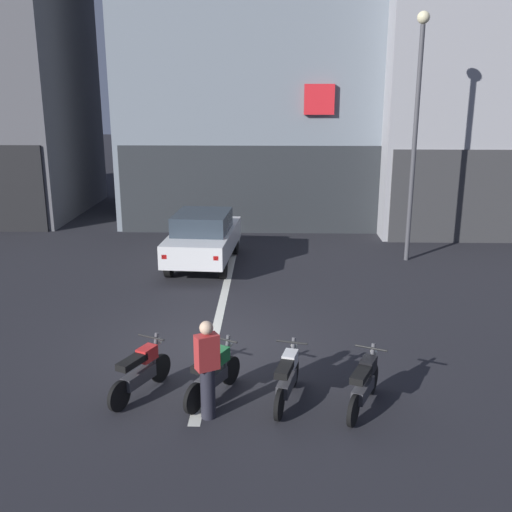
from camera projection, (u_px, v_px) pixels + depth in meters
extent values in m
plane|color=#232328|center=(212.00, 347.00, 12.22)|extent=(120.00, 120.00, 0.00)
cube|color=silver|center=(231.00, 264.00, 17.99)|extent=(0.20, 18.00, 0.01)
cube|color=#292C30|center=(262.00, 190.00, 21.53)|extent=(10.40, 0.10, 3.20)
cube|color=red|center=(319.00, 99.00, 20.55)|extent=(1.06, 0.16, 1.04)
cylinder|color=black|center=(188.00, 243.00, 19.20)|extent=(0.22, 0.65, 0.64)
cylinder|color=black|center=(235.00, 244.00, 19.06)|extent=(0.22, 0.65, 0.64)
cylinder|color=black|center=(169.00, 266.00, 16.71)|extent=(0.22, 0.65, 0.64)
cylinder|color=black|center=(223.00, 268.00, 16.57)|extent=(0.22, 0.65, 0.64)
cube|color=silver|center=(204.00, 241.00, 17.77)|extent=(2.04, 4.21, 0.66)
cube|color=#2D3842|center=(202.00, 222.00, 17.46)|extent=(1.68, 2.07, 0.56)
cube|color=red|center=(164.00, 257.00, 15.89)|extent=(0.14, 0.07, 0.12)
cube|color=red|center=(216.00, 258.00, 15.76)|extent=(0.14, 0.07, 0.12)
cylinder|color=#47474C|center=(414.00, 148.00, 17.53)|extent=(0.14, 0.14, 6.91)
sphere|color=beige|center=(424.00, 17.00, 16.55)|extent=(0.36, 0.36, 0.36)
cylinder|color=black|center=(161.00, 368.00, 10.72)|extent=(0.29, 0.50, 0.52)
cylinder|color=black|center=(119.00, 396.00, 9.73)|extent=(0.29, 0.50, 0.52)
cube|color=#38383D|center=(139.00, 377.00, 10.15)|extent=(0.50, 0.75, 0.22)
cube|color=black|center=(132.00, 362.00, 9.92)|extent=(0.46, 0.64, 0.12)
cube|color=red|center=(147.00, 354.00, 10.28)|extent=(0.35, 0.42, 0.24)
cylinder|color=#4C4C51|center=(155.00, 352.00, 10.49)|extent=(0.17, 0.24, 0.70)
cylinder|color=black|center=(151.00, 337.00, 10.33)|extent=(0.51, 0.27, 0.04)
sphere|color=silver|center=(159.00, 341.00, 10.55)|extent=(0.12, 0.12, 0.12)
cylinder|color=black|center=(231.00, 370.00, 10.63)|extent=(0.30, 0.49, 0.52)
cylinder|color=black|center=(194.00, 398.00, 9.66)|extent=(0.30, 0.49, 0.52)
cube|color=#38383D|center=(212.00, 379.00, 10.07)|extent=(0.52, 0.74, 0.22)
cube|color=black|center=(206.00, 364.00, 9.84)|extent=(0.47, 0.63, 0.12)
cube|color=#1E7238|center=(219.00, 356.00, 10.20)|extent=(0.36, 0.42, 0.24)
cylinder|color=#4C4C51|center=(226.00, 355.00, 10.40)|extent=(0.17, 0.24, 0.70)
cylinder|color=black|center=(223.00, 339.00, 10.24)|extent=(0.50, 0.29, 0.04)
sphere|color=silver|center=(230.00, 343.00, 10.46)|extent=(0.12, 0.12, 0.12)
cylinder|color=black|center=(294.00, 373.00, 10.53)|extent=(0.19, 0.52, 0.52)
cylinder|color=black|center=(279.00, 405.00, 9.46)|extent=(0.19, 0.52, 0.52)
cube|color=#38383D|center=(286.00, 384.00, 9.92)|extent=(0.37, 0.76, 0.22)
cube|color=black|center=(285.00, 369.00, 9.68)|extent=(0.36, 0.64, 0.12)
cube|color=silver|center=(290.00, 359.00, 10.07)|extent=(0.30, 0.40, 0.24)
cylinder|color=#4C4C51|center=(293.00, 357.00, 10.29)|extent=(0.13, 0.25, 0.70)
cylinder|color=black|center=(292.00, 342.00, 10.13)|extent=(0.54, 0.17, 0.04)
sphere|color=silver|center=(294.00, 346.00, 10.36)|extent=(0.12, 0.12, 0.12)
cylinder|color=black|center=(372.00, 380.00, 10.29)|extent=(0.28, 0.50, 0.52)
cylinder|color=black|center=(353.00, 411.00, 9.29)|extent=(0.28, 0.50, 0.52)
cube|color=#38383D|center=(363.00, 390.00, 9.72)|extent=(0.48, 0.75, 0.22)
cube|color=black|center=(361.00, 374.00, 9.49)|extent=(0.45, 0.64, 0.12)
cube|color=black|center=(368.00, 365.00, 9.85)|extent=(0.35, 0.42, 0.24)
cylinder|color=#4C4C51|center=(371.00, 364.00, 10.06)|extent=(0.16, 0.25, 0.70)
cylinder|color=black|center=(371.00, 348.00, 9.90)|extent=(0.52, 0.26, 0.04)
sphere|color=silver|center=(374.00, 352.00, 10.12)|extent=(0.12, 0.12, 0.12)
cylinder|color=#23232D|center=(208.00, 393.00, 9.49)|extent=(0.24, 0.24, 0.86)
cube|color=#B22D2D|center=(207.00, 352.00, 9.29)|extent=(0.42, 0.37, 0.58)
sphere|color=beige|center=(206.00, 328.00, 9.18)|extent=(0.22, 0.22, 0.22)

